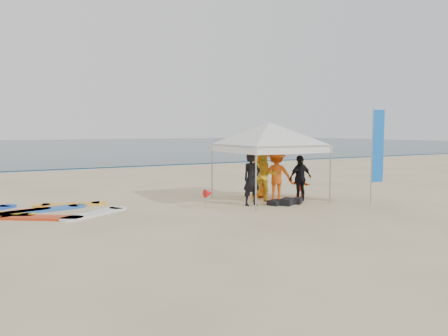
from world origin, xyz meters
name	(u,v)px	position (x,y,z in m)	size (l,w,h in m)	color
ground	(238,218)	(0.00, 0.00, 0.00)	(120.00, 120.00, 0.00)	beige
ocean	(35,146)	(0.00, 60.00, 0.04)	(160.00, 84.00, 0.08)	#0C2633
shoreline_foam	(97,168)	(0.00, 18.20, 0.00)	(160.00, 1.20, 0.01)	silver
person_black_a	(252,179)	(1.46, 1.63, 0.89)	(0.65, 0.43, 1.78)	black
person_yellow	(265,176)	(2.20, 1.97, 0.93)	(0.90, 0.70, 1.85)	yellow
person_orange_a	(276,175)	(2.76, 2.06, 0.91)	(1.18, 0.68, 1.82)	#E95A14
person_black_b	(300,178)	(3.49, 1.62, 0.81)	(0.95, 0.40, 1.62)	black
person_orange_b	(259,174)	(2.62, 2.93, 0.86)	(0.84, 0.55, 1.72)	orange
person_seated	(300,185)	(4.11, 2.41, 0.43)	(0.79, 0.25, 0.86)	#E25514
canopy_tent	(269,122)	(2.46, 2.08, 2.77)	(4.21, 4.21, 3.18)	#A5A5A8
feather_flag	(377,147)	(5.34, -0.13, 1.93)	(0.56, 0.04, 3.28)	#A5A5A8
marker_pennant	(209,193)	(-0.08, 1.74, 0.49)	(0.28, 0.28, 0.64)	#A5A5A8
gear_pile	(286,202)	(2.57, 1.21, 0.10)	(1.30, 0.77, 0.22)	black
surfboard_spread	(20,213)	(-5.45, 3.58, 0.04)	(6.00, 3.56, 0.07)	red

